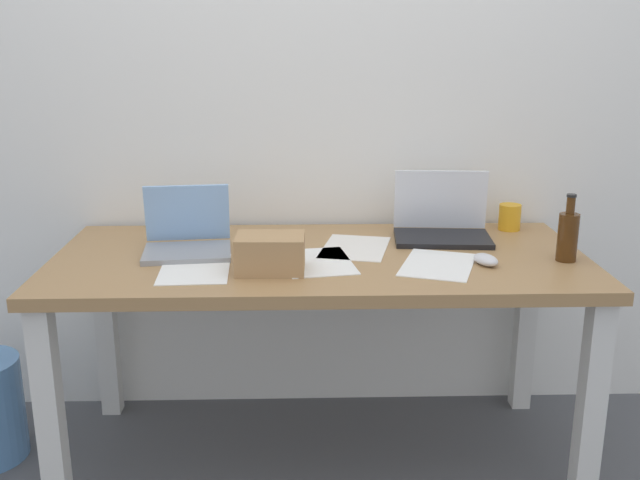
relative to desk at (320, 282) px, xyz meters
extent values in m
plane|color=#515459|center=(0.00, 0.00, -0.65)|extent=(8.00, 8.00, 0.00)
cube|color=white|center=(0.00, 0.45, 0.65)|extent=(5.20, 0.08, 2.60)
cube|color=#A37A4C|center=(0.00, 0.00, 0.07)|extent=(1.74, 0.78, 0.04)
cube|color=silver|center=(-0.81, -0.33, -0.30)|extent=(0.07, 0.07, 0.70)
cube|color=silver|center=(0.81, -0.33, -0.30)|extent=(0.07, 0.07, 0.70)
cube|color=silver|center=(-0.81, 0.33, -0.30)|extent=(0.07, 0.07, 0.70)
cube|color=silver|center=(0.81, 0.33, -0.30)|extent=(0.07, 0.07, 0.70)
cube|color=gray|center=(-0.43, 0.01, 0.10)|extent=(0.30, 0.24, 0.02)
cube|color=#8CB7EA|center=(-0.45, 0.12, 0.21)|extent=(0.28, 0.07, 0.20)
cube|color=black|center=(0.43, 0.15, 0.10)|extent=(0.35, 0.24, 0.02)
cube|color=white|center=(0.44, 0.26, 0.22)|extent=(0.33, 0.05, 0.21)
cylinder|color=#47280F|center=(0.78, -0.09, 0.17)|extent=(0.06, 0.06, 0.15)
cylinder|color=#47280F|center=(0.78, -0.09, 0.28)|extent=(0.03, 0.03, 0.06)
cylinder|color=black|center=(0.78, -0.09, 0.31)|extent=(0.03, 0.03, 0.01)
ellipsoid|color=silver|center=(0.52, -0.12, 0.11)|extent=(0.09, 0.12, 0.03)
cube|color=tan|center=(-0.16, -0.17, 0.15)|extent=(0.21, 0.16, 0.11)
cylinder|color=gold|center=(0.71, 0.30, 0.14)|extent=(0.08, 0.08, 0.09)
cube|color=white|center=(-0.39, -0.15, 0.10)|extent=(0.22, 0.31, 0.00)
cube|color=white|center=(-0.01, -0.08, 0.10)|extent=(0.25, 0.33, 0.00)
cube|color=white|center=(0.37, -0.12, 0.10)|extent=(0.30, 0.35, 0.00)
cube|color=white|center=(0.12, 0.07, 0.10)|extent=(0.27, 0.34, 0.00)
camera|label=1|loc=(-0.07, -2.29, 0.80)|focal=41.04mm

